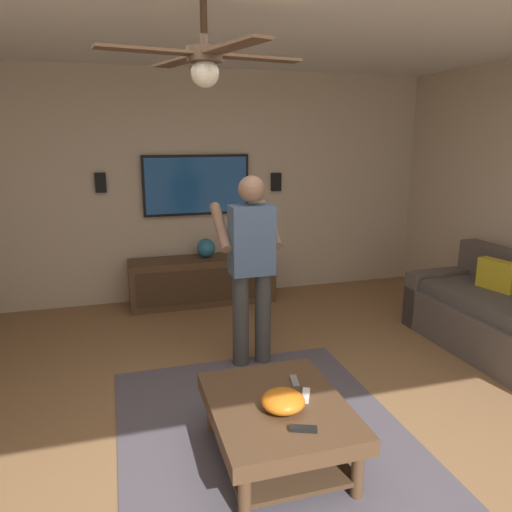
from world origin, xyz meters
TOP-DOWN VIEW (x-y plane):
  - ground_plane at (0.00, 0.00)m, footprint 7.26×7.26m
  - wall_back_tv at (3.05, 0.00)m, footprint 0.10×6.25m
  - area_rug at (-0.09, -0.02)m, footprint 2.42×1.89m
  - couch at (0.53, -2.52)m, footprint 1.93×0.92m
  - coffee_table at (-0.29, -0.02)m, footprint 1.00×0.80m
  - media_console at (2.72, -0.11)m, footprint 0.45×1.70m
  - tv at (2.96, -0.11)m, footprint 0.05×1.26m
  - person_standing at (1.04, -0.23)m, footprint 0.54×0.54m
  - bowl at (-0.38, -0.02)m, footprint 0.26×0.26m
  - remote_white at (-0.28, -0.21)m, footprint 0.15×0.11m
  - remote_black at (-0.60, -0.06)m, footprint 0.10×0.16m
  - remote_grey at (-0.11, -0.20)m, footprint 0.16×0.07m
  - vase_round at (2.77, -0.17)m, footprint 0.22×0.22m
  - wall_speaker_left at (2.97, -1.10)m, footprint 0.06×0.12m
  - wall_speaker_right at (2.97, 0.97)m, footprint 0.06×0.12m
  - ceiling_fan at (0.11, 0.30)m, footprint 1.18×1.20m

SIDE VIEW (x-z plane):
  - ground_plane at x=0.00m, z-range 0.00..0.00m
  - area_rug at x=-0.09m, z-range 0.00..0.01m
  - media_console at x=2.72m, z-range 0.00..0.55m
  - coffee_table at x=-0.29m, z-range 0.10..0.50m
  - couch at x=0.53m, z-range -0.12..0.75m
  - remote_white at x=-0.28m, z-range 0.40..0.42m
  - remote_black at x=-0.60m, z-range 0.40..0.42m
  - remote_grey at x=-0.11m, z-range 0.40..0.42m
  - bowl at x=-0.38m, z-range 0.40..0.51m
  - vase_round at x=2.77m, z-range 0.55..0.77m
  - person_standing at x=1.04m, z-range 0.11..1.75m
  - wall_back_tv at x=3.05m, z-range 0.00..2.69m
  - tv at x=2.96m, z-range 1.03..1.73m
  - wall_speaker_left at x=2.97m, z-range 1.28..1.50m
  - wall_speaker_right at x=2.97m, z-range 1.33..1.55m
  - ceiling_fan at x=0.11m, z-range 2.13..2.59m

